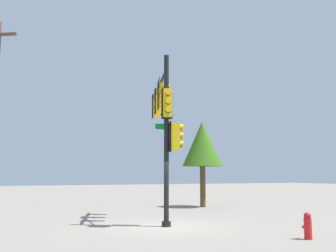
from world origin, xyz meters
TOP-DOWN VIEW (x-y plane):
  - ground_plane at (0.00, 0.00)m, footprint 120.00×120.00m
  - signal_pole_assembly at (1.21, -0.42)m, footprint 5.30×1.94m
  - fire_hydrant at (-4.47, -2.89)m, footprint 0.33×0.24m
  - tree_mid at (7.32, -5.61)m, footprint 2.54×2.54m

SIDE VIEW (x-z plane):
  - ground_plane at x=0.00m, z-range 0.00..0.00m
  - fire_hydrant at x=-4.47m, z-range 0.00..0.83m
  - tree_mid at x=7.32m, z-range 1.22..6.57m
  - signal_pole_assembly at x=1.21m, z-range 1.24..8.09m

